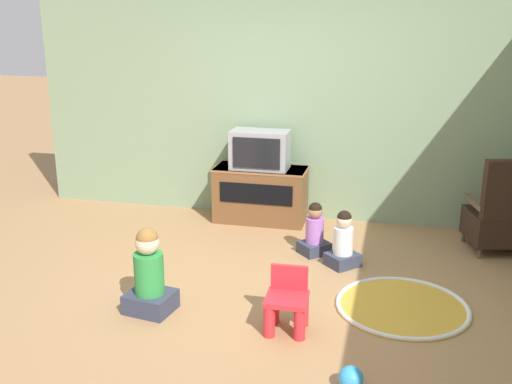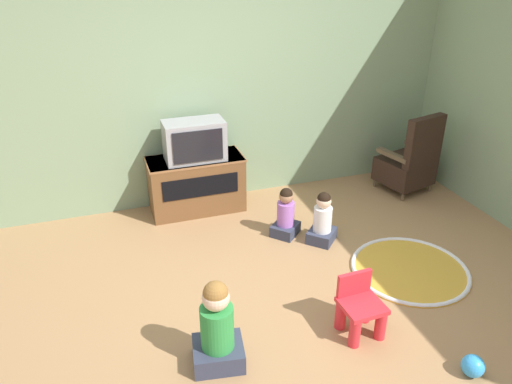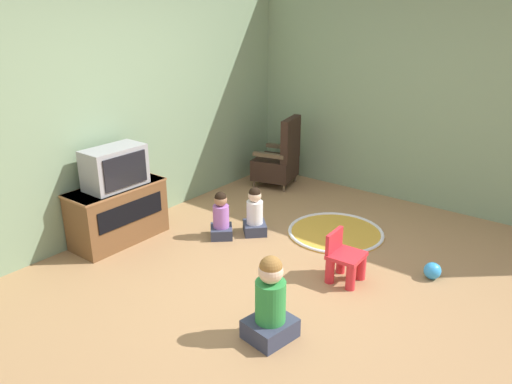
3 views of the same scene
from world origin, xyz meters
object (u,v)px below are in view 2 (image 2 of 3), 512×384
at_px(tv_cabinet, 196,183).
at_px(child_watching_right, 217,329).
at_px(television, 194,141).
at_px(toy_ball, 473,366).
at_px(black_armchair, 409,163).
at_px(yellow_kid_chair, 360,310).
at_px(child_watching_left, 286,215).
at_px(child_watching_center, 323,220).

height_order(tv_cabinet, child_watching_right, child_watching_right).
bearing_deg(television, toy_ball, -66.54).
height_order(tv_cabinet, black_armchair, black_armchair).
height_order(yellow_kid_chair, toy_ball, yellow_kid_chair).
relative_size(black_armchair, child_watching_right, 1.39).
relative_size(television, black_armchair, 0.65).
height_order(child_watching_left, child_watching_right, child_watching_right).
height_order(yellow_kid_chair, child_watching_right, child_watching_right).
relative_size(child_watching_left, toy_ball, 3.30).
distance_m(yellow_kid_chair, toy_ball, 0.82).
height_order(television, black_armchair, television).
distance_m(television, toy_ball, 3.21).
bearing_deg(child_watching_right, television, 89.98).
height_order(yellow_kid_chair, child_watching_center, child_watching_center).
relative_size(tv_cabinet, child_watching_center, 1.90).
relative_size(black_armchair, child_watching_center, 1.79).
height_order(television, child_watching_left, television).
bearing_deg(child_watching_right, child_watching_left, 62.44).
xyz_separation_m(black_armchair, child_watching_left, (-1.71, -0.46, -0.14)).
distance_m(television, yellow_kid_chair, 2.43).
bearing_deg(child_watching_left, television, 90.19).
xyz_separation_m(television, child_watching_left, (0.72, -0.77, -0.59)).
bearing_deg(black_armchair, toy_ball, 51.25).
bearing_deg(yellow_kid_chair, television, 105.58).
relative_size(tv_cabinet, child_watching_right, 1.48).
height_order(child_watching_center, toy_ball, child_watching_center).
height_order(child_watching_right, toy_ball, child_watching_right).
bearing_deg(toy_ball, child_watching_left, 104.12).
bearing_deg(black_armchair, yellow_kid_chair, 34.64).
bearing_deg(child_watching_left, child_watching_right, -169.52).
bearing_deg(child_watching_center, tv_cabinet, 89.28).
xyz_separation_m(tv_cabinet, yellow_kid_chair, (0.72, -2.27, -0.12)).
xyz_separation_m(child_watching_left, child_watching_center, (0.29, -0.23, 0.01)).
distance_m(child_watching_left, toy_ball, 2.17).
xyz_separation_m(tv_cabinet, child_watching_left, (0.72, -0.80, -0.09)).
relative_size(tv_cabinet, toy_ball, 6.48).
xyz_separation_m(yellow_kid_chair, toy_ball, (0.52, -0.63, -0.12)).
bearing_deg(television, tv_cabinet, 90.00).
relative_size(child_watching_center, toy_ball, 3.40).
bearing_deg(child_watching_right, tv_cabinet, 90.10).
bearing_deg(tv_cabinet, television, -90.00).
bearing_deg(black_armchair, television, -21.13).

